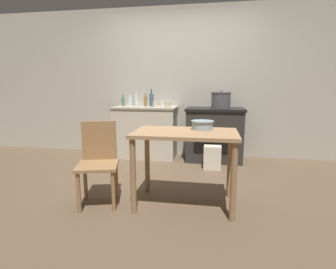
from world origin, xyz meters
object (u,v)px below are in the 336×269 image
object	(u,v)px
bottle_mid_left	(123,101)
cup_center_right	(162,104)
bottle_left	(136,100)
flour_sack	(212,157)
bottle_far_left	(145,101)
stove	(214,134)
work_table	(185,144)
bottle_center_left	(151,100)
bottle_center	(130,101)
cup_right	(137,105)
chair	(98,160)
cup_far_right	(156,104)
stock_pot	(221,100)
mixing_bowl_large	(202,125)
cup_mid_right	(168,105)

from	to	relation	value
bottle_mid_left	cup_center_right	xyz separation A→B (m)	(0.72, -0.12, -0.03)
bottle_left	flour_sack	bearing A→B (deg)	-26.56
bottle_far_left	bottle_mid_left	bearing A→B (deg)	175.59
stove	work_table	distance (m)	1.81
bottle_center_left	bottle_center	distance (m)	0.43
cup_center_right	cup_right	world-z (taller)	cup_center_right
chair	bottle_mid_left	distance (m)	2.05
cup_center_right	cup_far_right	size ratio (longest dim) A/B	1.07
stock_pot	mixing_bowl_large	world-z (taller)	stock_pot
chair	cup_right	size ratio (longest dim) A/B	10.43
bottle_far_left	bottle_center_left	bearing A→B (deg)	18.76
bottle_left	bottle_center	distance (m)	0.13
work_table	stove	bearing A→B (deg)	80.46
bottle_left	bottle_mid_left	xyz separation A→B (m)	(-0.22, -0.07, -0.03)
mixing_bowl_large	bottle_center_left	bearing A→B (deg)	118.85
bottle_left	work_table	bearing A→B (deg)	-60.89
stock_pot	bottle_left	distance (m)	1.47
stock_pot	bottle_mid_left	world-z (taller)	stock_pot
stove	work_table	xyz separation A→B (m)	(-0.30, -1.77, 0.21)
cup_right	chair	bearing A→B (deg)	-87.00
work_table	mixing_bowl_large	xyz separation A→B (m)	(0.16, 0.15, 0.18)
flour_sack	bottle_center_left	world-z (taller)	bottle_center_left
chair	mixing_bowl_large	bearing A→B (deg)	-3.76
flour_sack	bottle_left	world-z (taller)	bottle_left
bottle_center	cup_mid_right	size ratio (longest dim) A/B	2.23
chair	cup_mid_right	distance (m)	1.85
bottle_left	bottle_center_left	distance (m)	0.30
bottle_center_left	flour_sack	bearing A→B (deg)	-29.62
stock_pot	cup_right	world-z (taller)	stock_pot
work_table	mixing_bowl_large	distance (m)	0.28
bottle_left	mixing_bowl_large	bearing A→B (deg)	-55.31
stove	mixing_bowl_large	bearing A→B (deg)	-94.82
work_table	stock_pot	world-z (taller)	stock_pot
bottle_center_left	bottle_center	size ratio (longest dim) A/B	1.44
cup_mid_right	cup_center_right	bearing A→B (deg)	140.26
flour_sack	bottle_mid_left	world-z (taller)	bottle_mid_left
bottle_mid_left	bottle_center_left	world-z (taller)	bottle_center_left
cup_center_right	flour_sack	bearing A→B (deg)	-29.72
bottle_center_left	cup_right	bearing A→B (deg)	-133.56
cup_far_right	flour_sack	bearing A→B (deg)	-24.76
flour_sack	bottle_mid_left	xyz separation A→B (m)	(-1.57, 0.60, 0.78)
stove	cup_right	world-z (taller)	cup_right
stock_pot	cup_right	size ratio (longest dim) A/B	3.93
stock_pot	mixing_bowl_large	bearing A→B (deg)	-97.71
bottle_left	cup_center_right	xyz separation A→B (m)	(0.51, -0.19, -0.06)
flour_sack	work_table	bearing A→B (deg)	-102.29
bottle_center	cup_right	bearing A→B (deg)	-55.12
mixing_bowl_large	cup_center_right	distance (m)	1.76
chair	cup_mid_right	size ratio (longest dim) A/B	9.28
work_table	stock_pot	size ratio (longest dim) A/B	3.20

